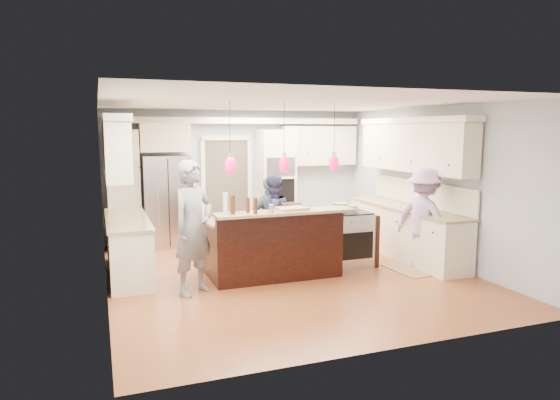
{
  "coord_description": "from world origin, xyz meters",
  "views": [
    {
      "loc": [
        -2.79,
        -7.28,
        2.29
      ],
      "look_at": [
        0.0,
        0.35,
        1.15
      ],
      "focal_mm": 32.0,
      "sensor_mm": 36.0,
      "label": 1
    }
  ],
  "objects_px": {
    "person_far_left": "(272,218)",
    "refrigerator": "(167,201)",
    "person_bar_end": "(193,228)",
    "kitchen_island": "(271,244)",
    "island_range": "(348,238)"
  },
  "relations": [
    {
      "from": "kitchen_island",
      "to": "person_bar_end",
      "type": "relative_size",
      "value": 1.11
    },
    {
      "from": "refrigerator",
      "to": "person_bar_end",
      "type": "height_order",
      "value": "person_bar_end"
    },
    {
      "from": "kitchen_island",
      "to": "island_range",
      "type": "relative_size",
      "value": 2.28
    },
    {
      "from": "refrigerator",
      "to": "person_bar_end",
      "type": "xyz_separation_m",
      "value": [
        -0.03,
        -3.09,
        0.04
      ]
    },
    {
      "from": "island_range",
      "to": "person_bar_end",
      "type": "xyz_separation_m",
      "value": [
        -2.74,
        -0.6,
        0.49
      ]
    },
    {
      "from": "person_bar_end",
      "to": "kitchen_island",
      "type": "bearing_deg",
      "value": -12.88
    },
    {
      "from": "kitchen_island",
      "to": "island_range",
      "type": "xyz_separation_m",
      "value": [
        1.41,
        0.08,
        -0.03
      ]
    },
    {
      "from": "kitchen_island",
      "to": "person_far_left",
      "type": "distance_m",
      "value": 0.87
    },
    {
      "from": "person_far_left",
      "to": "island_range",
      "type": "bearing_deg",
      "value": 126.52
    },
    {
      "from": "refrigerator",
      "to": "island_range",
      "type": "relative_size",
      "value": 1.96
    },
    {
      "from": "refrigerator",
      "to": "person_far_left",
      "type": "xyz_separation_m",
      "value": [
        1.59,
        -1.79,
        -0.14
      ]
    },
    {
      "from": "refrigerator",
      "to": "person_far_left",
      "type": "distance_m",
      "value": 2.4
    },
    {
      "from": "refrigerator",
      "to": "kitchen_island",
      "type": "relative_size",
      "value": 0.86
    },
    {
      "from": "island_range",
      "to": "person_far_left",
      "type": "relative_size",
      "value": 0.6
    },
    {
      "from": "person_far_left",
      "to": "refrigerator",
      "type": "bearing_deg",
      "value": -69.96
    }
  ]
}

